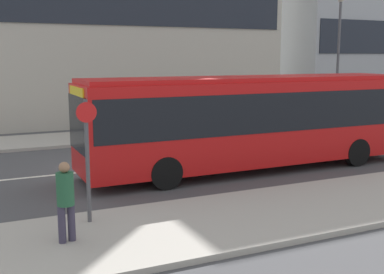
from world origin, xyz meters
TOP-DOWN VIEW (x-y plane):
  - ground_plane at (0.00, 0.00)m, footprint 120.00×120.00m
  - sidewalk_near at (0.00, -6.25)m, footprint 44.00×3.50m
  - sidewalk_far at (0.00, 6.25)m, footprint 44.00×3.50m
  - lane_centerline at (0.00, 0.00)m, footprint 41.80×0.16m
  - city_bus at (4.21, -1.93)m, footprint 11.52×2.55m
  - parked_car_0 at (14.58, 3.30)m, footprint 4.50×1.88m
  - pedestrian_near_stop at (-2.69, -6.20)m, footprint 0.34×0.34m
  - bus_stop_sign at (-2.02, -5.24)m, footprint 0.44×0.12m
  - street_lamp at (13.86, 4.94)m, footprint 0.36×0.36m

SIDE VIEW (x-z plane):
  - ground_plane at x=0.00m, z-range 0.00..0.00m
  - lane_centerline at x=0.00m, z-range 0.00..0.01m
  - sidewalk_near at x=0.00m, z-range 0.00..0.13m
  - sidewalk_far at x=0.00m, z-range 0.00..0.13m
  - parked_car_0 at x=14.58m, z-range -0.04..1.33m
  - pedestrian_near_stop at x=-2.69m, z-range 0.23..1.85m
  - bus_stop_sign at x=-2.02m, z-range 0.36..3.07m
  - city_bus at x=4.21m, z-range 0.24..3.34m
  - street_lamp at x=13.86m, z-range 0.89..7.69m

